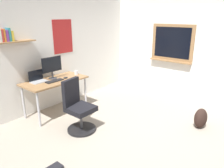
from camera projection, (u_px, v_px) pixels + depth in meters
ground_plane at (145, 140)px, 3.61m from camera, size 5.20×5.20×0.00m
wall_back at (51, 49)px, 4.68m from camera, size 5.00×0.30×2.60m
wall_right at (201, 47)px, 5.01m from camera, size 0.22×5.00×2.60m
desk at (55, 83)px, 4.44m from camera, size 1.31×0.66×0.73m
office_chair at (78, 109)px, 3.82m from camera, size 0.52×0.53×0.95m
laptop at (38, 79)px, 4.28m from camera, size 0.31×0.21×0.23m
monitor_primary at (52, 66)px, 4.43m from camera, size 0.46×0.17×0.46m
keyboard at (55, 81)px, 4.32m from camera, size 0.37×0.13×0.02m
computer_mouse at (66, 78)px, 4.52m from camera, size 0.10×0.06×0.03m
coffee_mug at (76, 73)px, 4.79m from camera, size 0.08×0.08×0.09m
backpack at (201, 118)px, 3.96m from camera, size 0.32×0.22×0.37m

